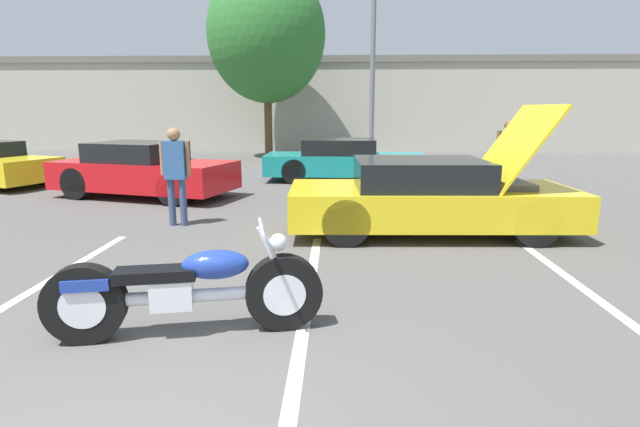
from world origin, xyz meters
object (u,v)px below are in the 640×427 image
Objects in this scene: motorcycle at (187,290)px; spectator_by_show_car at (175,168)px; tree_background at (266,34)px; spectator_near_motorcycle at (508,153)px; parked_car_mid_row at (143,171)px; show_car_hood_open at (431,197)px; parked_car_right_row at (344,160)px; light_pole at (375,35)px.

motorcycle is 4.55m from spectator_by_show_car.
spectator_near_motorcycle is at bearing -56.63° from tree_background.
parked_car_mid_row is at bearing -99.47° from tree_background.
spectator_by_show_car is at bearing 173.04° from show_car_hood_open.
spectator_by_show_car is (0.10, -12.41, -3.91)m from tree_background.
parked_car_mid_row is at bearing 120.84° from spectator_by_show_car.
parked_car_right_row is 5.48m from parked_car_mid_row.
light_pole is 11.95m from spectator_by_show_car.
spectator_by_show_car is at bearing -111.11° from light_pole.
parked_car_right_row is (1.50, 10.02, 0.14)m from motorcycle.
parked_car_right_row is at bearing 70.03° from motorcycle.
show_car_hood_open is at bearing -89.04° from light_pole.
spectator_near_motorcycle is at bearing -74.04° from light_pole.
parked_car_right_row is at bearing 47.89° from parked_car_mid_row.
show_car_hood_open is 4.33m from spectator_by_show_car.
spectator_near_motorcycle is (6.54, -9.93, -3.85)m from tree_background.
parked_car_mid_row is (-1.60, -9.57, -4.31)m from tree_background.
parked_car_mid_row is 8.15m from spectator_near_motorcycle.
light_pole is at bearing 77.45° from parked_car_right_row.
tree_background is 12.50m from spectator_near_motorcycle.
motorcycle is 0.53× the size of show_car_hood_open.
tree_background is at bearing 107.16° from show_car_hood_open.
spectator_near_motorcycle is at bearing 13.36° from parked_car_mid_row.
spectator_by_show_car reaches higher than parked_car_right_row.
motorcycle is at bearing -97.77° from parked_car_right_row.
spectator_near_motorcycle reaches higher than spectator_by_show_car.
show_car_hood_open reaches higher than parked_car_mid_row.
light_pole is 1.11× the size of tree_background.
tree_background is 3.17× the size of motorcycle.
spectator_near_motorcycle is at bearing 51.43° from show_car_hood_open.
parked_car_mid_row reaches higher than motorcycle.
motorcycle is at bearing -100.12° from light_pole.
spectator_near_motorcycle is at bearing 42.10° from motorcycle.
spectator_by_show_car is (-1.45, 4.27, 0.58)m from motorcycle.
motorcycle is 10.13m from parked_car_right_row.
motorcycle is 1.36× the size of spectator_near_motorcycle.
show_car_hood_open reaches higher than spectator_by_show_car.
light_pole reaches higher than show_car_hood_open.
tree_background is 17.35m from motorcycle.
light_pole is 10.51m from parked_car_mid_row.
tree_background is 10.62m from parked_car_mid_row.
show_car_hood_open is 3.61m from spectator_near_motorcycle.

